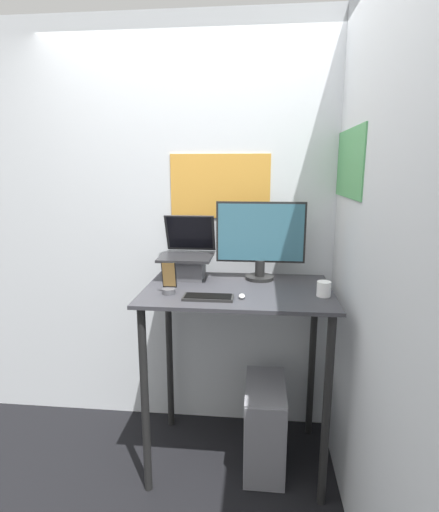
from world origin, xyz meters
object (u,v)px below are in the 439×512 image
Objects in this scene: mouse at (242,296)px; monitor at (260,240)px; laptop at (186,261)px; keyboard at (208,297)px; computer_tower at (264,425)px; cell_phone at (169,284)px.

monitor is at bearing 76.62° from mouse.
keyboard is at bearing -65.09° from laptop.
computer_tower is (0.30, 0.16, -0.82)m from keyboard.
computer_tower is (0.52, 0.09, -0.86)m from cell_phone.
monitor is at bearing 34.96° from cell_phone.
mouse is at bearing 8.17° from keyboard.
monitor is 1.01× the size of computer_tower.
cell_phone is (-0.38, 0.04, 0.04)m from mouse.
mouse is 0.39m from cell_phone.
cell_phone is at bearing 163.03° from keyboard.
laptop is 2.12× the size of cell_phone.
mouse is at bearing -103.38° from monitor.
keyboard is 0.17m from mouse.
cell_phone is at bearing -169.60° from computer_tower.
keyboard is 0.23m from cell_phone.
cell_phone is at bearing -96.03° from laptop.
keyboard is 0.50× the size of computer_tower.
mouse is (0.35, -0.37, -0.09)m from laptop.
laptop is 1.43× the size of keyboard.
laptop is 0.44m from keyboard.
cell_phone reaches higher than keyboard.
mouse is at bearing -46.30° from laptop.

